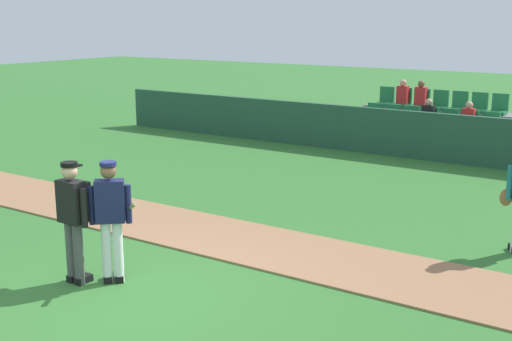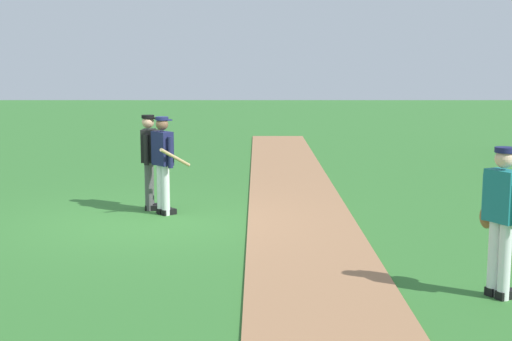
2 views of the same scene
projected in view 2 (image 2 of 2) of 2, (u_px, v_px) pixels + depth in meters
The scene contains 5 objects.
ground_plane at pixel (145, 220), 12.23m from camera, with size 80.00×80.00×0.00m, color #33702D.
infield_dirt_path at pixel (301, 220), 12.22m from camera, with size 28.00×1.84×0.03m, color #9E704C.
batter_navy_jersey at pixel (163, 161), 12.56m from camera, with size 0.71×0.69×1.76m.
umpire_home_plate at pixel (150, 156), 12.98m from camera, with size 0.59×0.31×1.76m.
runner_teal_jersey at pixel (501, 216), 8.09m from camera, with size 0.64×0.42×1.76m.
Camera 2 is at (11.96, 1.94, 2.70)m, focal length 49.60 mm.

